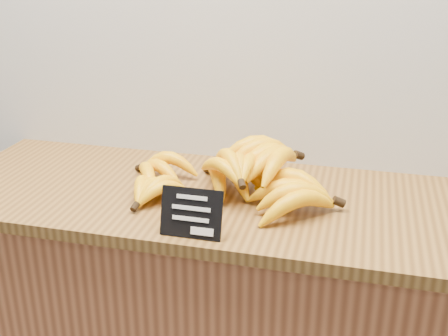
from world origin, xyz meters
TOP-DOWN VIEW (x-y plane):
  - counter_top at (-0.12, 2.75)m, footprint 1.47×0.54m
  - chalkboard_sign at (-0.14, 2.53)m, footprint 0.13×0.04m
  - banana_pile at (-0.10, 2.75)m, footprint 0.56×0.36m

SIDE VIEW (x-z plane):
  - counter_top at x=-0.12m, z-range 0.90..0.93m
  - chalkboard_sign at x=-0.14m, z-range 0.93..1.03m
  - banana_pile at x=-0.10m, z-range 0.92..1.05m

